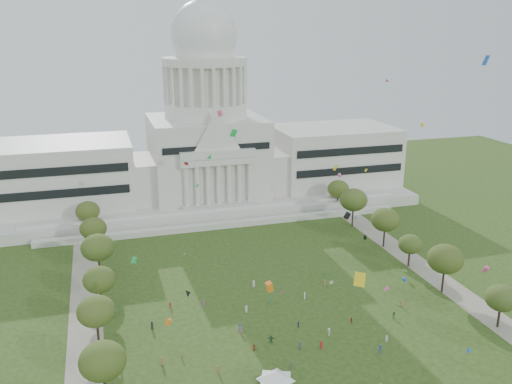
{
  "coord_description": "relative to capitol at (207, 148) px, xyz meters",
  "views": [
    {
      "loc": [
        -41.39,
        -94.66,
        68.56
      ],
      "look_at": [
        0.0,
        45.0,
        24.0
      ],
      "focal_mm": 38.0,
      "sensor_mm": 36.0,
      "label": 1
    }
  ],
  "objects": [
    {
      "name": "person_5",
      "position": [
        -7.64,
        -106.37,
        -21.34
      ],
      "size": [
        1.9,
        1.38,
        1.91
      ],
      "primitive_type": "imported",
      "rotation": [
        0.0,
        0.0,
        2.71
      ],
      "color": "#33723F",
      "rests_on": "ground"
    },
    {
      "name": "person_2",
      "position": [
        24.58,
        -104.9,
        -21.35
      ],
      "size": [
        1.05,
        1.05,
        1.89
      ],
      "primitive_type": "imported",
      "rotation": [
        0.0,
        0.0,
        0.8
      ],
      "color": "#33723F",
      "rests_on": "ground"
    },
    {
      "name": "row_tree_r_2",
      "position": [
        44.17,
        -96.15,
        -12.64
      ],
      "size": [
        9.55,
        9.55,
        13.58
      ],
      "color": "black",
      "rests_on": "ground"
    },
    {
      "name": "distant_crowd",
      "position": [
        -13.1,
        -96.71,
        -21.41
      ],
      "size": [
        60.12,
        42.23,
        1.95
      ],
      "color": "#33723F",
      "rests_on": "ground"
    },
    {
      "name": "row_tree_r_1",
      "position": [
        46.22,
        -115.34,
        -14.64
      ],
      "size": [
        7.58,
        7.58,
        10.78
      ],
      "color": "black",
      "rests_on": "ground"
    },
    {
      "name": "kite_swarm",
      "position": [
        3.4,
        -106.43,
        3.21
      ],
      "size": [
        81.46,
        104.02,
        60.04
      ],
      "color": "yellow",
      "rests_on": "ground"
    },
    {
      "name": "person_8",
      "position": [
        -12.28,
        -108.22,
        -21.5
      ],
      "size": [
        0.77,
        0.48,
        1.58
      ],
      "primitive_type": "imported",
      "rotation": [
        0.0,
        0.0,
        3.15
      ],
      "color": "#B21E1E",
      "rests_on": "ground"
    },
    {
      "name": "ground",
      "position": [
        0.0,
        -113.59,
        -22.3
      ],
      "size": [
        400.0,
        400.0,
        0.0
      ],
      "primitive_type": "plane",
      "color": "#2C4415",
      "rests_on": "ground"
    },
    {
      "name": "person_9",
      "position": [
        14.06,
        -117.07,
        -21.35
      ],
      "size": [
        1.33,
        1.28,
        1.89
      ],
      "primitive_type": "imported",
      "rotation": [
        0.0,
        0.0,
        0.72
      ],
      "color": "navy",
      "rests_on": "ground"
    },
    {
      "name": "row_tree_r_3",
      "position": [
        44.4,
        -79.1,
        -15.21
      ],
      "size": [
        7.01,
        7.01,
        9.98
      ],
      "color": "black",
      "rests_on": "ground"
    },
    {
      "name": "row_tree_l_4",
      "position": [
        -44.08,
        -61.17,
        -12.9
      ],
      "size": [
        9.29,
        9.29,
        13.21
      ],
      "color": "black",
      "rests_on": "ground"
    },
    {
      "name": "row_tree_l_1",
      "position": [
        -44.07,
        -116.55,
        -13.34
      ],
      "size": [
        8.86,
        8.86,
        12.59
      ],
      "color": "black",
      "rests_on": "ground"
    },
    {
      "name": "person_0",
      "position": [
        29.27,
        -99.93,
        -21.44
      ],
      "size": [
        0.95,
        0.99,
        1.71
      ],
      "primitive_type": "imported",
      "rotation": [
        0.0,
        0.0,
        5.39
      ],
      "color": "olive",
      "rests_on": "ground"
    },
    {
      "name": "capitol",
      "position": [
        0.0,
        0.0,
        0.0
      ],
      "size": [
        160.0,
        64.5,
        91.3
      ],
      "color": "silver",
      "rests_on": "ground"
    },
    {
      "name": "person_4",
      "position": [
        0.66,
        -101.83,
        -21.52
      ],
      "size": [
        0.5,
        0.91,
        1.55
      ],
      "primitive_type": "imported",
      "rotation": [
        0.0,
        0.0,
        4.72
      ],
      "color": "navy",
      "rests_on": "ground"
    },
    {
      "name": "row_tree_l_6",
      "position": [
        -46.87,
        -24.45,
        -14.02
      ],
      "size": [
        8.19,
        8.19,
        11.64
      ],
      "color": "black",
      "rests_on": "ground"
    },
    {
      "name": "path_left",
      "position": [
        -48.0,
        -83.59,
        -22.28
      ],
      "size": [
        8.0,
        160.0,
        0.04
      ],
      "primitive_type": "cube",
      "color": "gray",
      "rests_on": "ground"
    },
    {
      "name": "row_tree_l_3",
      "position": [
        -44.09,
        -79.67,
        -14.09
      ],
      "size": [
        8.12,
        8.12,
        11.55
      ],
      "color": "black",
      "rests_on": "ground"
    },
    {
      "name": "row_tree_l_2",
      "position": [
        -45.04,
        -96.29,
        -13.79
      ],
      "size": [
        8.42,
        8.42,
        11.97
      ],
      "color": "black",
      "rests_on": "ground"
    },
    {
      "name": "person_7",
      "position": [
        -12.46,
        -120.51,
        -21.54
      ],
      "size": [
        0.67,
        0.68,
        1.5
      ],
      "primitive_type": "imported",
      "rotation": [
        0.0,
        0.0,
        3.98
      ],
      "color": "navy",
      "rests_on": "ground"
    },
    {
      "name": "event_tent",
      "position": [
        -12.02,
        -122.68,
        -18.86
      ],
      "size": [
        10.31,
        10.31,
        4.43
      ],
      "color": "#4C4C4C",
      "rests_on": "ground"
    },
    {
      "name": "path_right",
      "position": [
        48.0,
        -83.59,
        -22.28
      ],
      "size": [
        8.0,
        160.0,
        0.04
      ],
      "primitive_type": "cube",
      "color": "gray",
      "rests_on": "ground"
    },
    {
      "name": "row_tree_r_6",
      "position": [
        45.96,
        -25.46,
        -13.79
      ],
      "size": [
        8.42,
        8.42,
        11.97
      ],
      "color": "black",
      "rests_on": "ground"
    },
    {
      "name": "person_3",
      "position": [
        6.16,
        -107.29,
        -21.36
      ],
      "size": [
        0.73,
        1.25,
        1.86
      ],
      "primitive_type": "imported",
      "rotation": [
        0.0,
        0.0,
        4.62
      ],
      "color": "silver",
      "rests_on": "ground"
    },
    {
      "name": "row_tree_l_5",
      "position": [
        -45.22,
        -42.58,
        -13.88
      ],
      "size": [
        8.33,
        8.33,
        11.85
      ],
      "color": "black",
      "rests_on": "ground"
    },
    {
      "name": "row_tree_r_4",
      "position": [
        44.76,
        -63.55,
        -13.01
      ],
      "size": [
        9.19,
        9.19,
        13.06
      ],
      "color": "black",
      "rests_on": "ground"
    },
    {
      "name": "row_tree_r_5",
      "position": [
        43.49,
        -43.4,
        -12.37
      ],
      "size": [
        9.82,
        9.82,
        13.96
      ],
      "color": "black",
      "rests_on": "ground"
    },
    {
      "name": "person_10",
      "position": [
        13.63,
        -103.76,
        -21.61
      ],
      "size": [
        0.67,
        0.9,
        1.37
      ],
      "primitive_type": "imported",
      "rotation": [
        0.0,
        0.0,
        1.9
      ],
      "color": "#B21E1E",
      "rests_on": "ground"
    }
  ]
}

